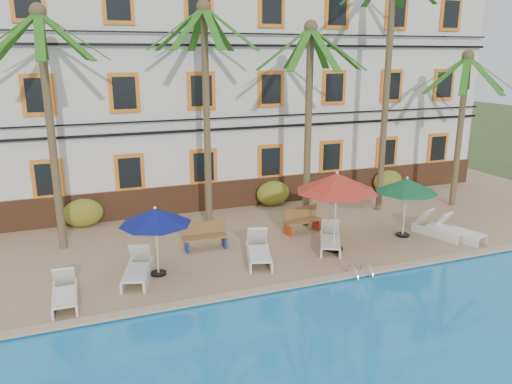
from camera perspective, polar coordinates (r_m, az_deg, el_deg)
name	(u,v)px	position (r m, az deg, el deg)	size (l,w,h in m)	color
ground	(310,276)	(15.83, 6.18, -9.50)	(100.00, 100.00, 0.00)	#384C23
pool_deck	(254,223)	(20.03, -0.26, -3.57)	(30.00, 12.00, 0.25)	tan
pool_coping	(324,279)	(14.99, 7.78, -9.86)	(30.00, 0.35, 0.06)	tan
hotel_building	(216,83)	(23.70, -4.60, 12.31)	(25.40, 6.44, 10.22)	silver
palm_a	(47,98)	(17.34, -22.75, 9.87)	(4.08, 4.08, 7.92)	brown
palm_b	(206,87)	(18.36, -5.75, 11.80)	(4.08, 4.08, 8.25)	brown
palm_c	(309,98)	(18.51, 6.07, 10.62)	(4.08, 4.08, 7.58)	brown
palm_d	(389,58)	(21.01, 14.91, 14.58)	(4.08, 4.08, 10.03)	brown
palm_e	(462,107)	(22.83, 22.53, 8.99)	(4.08, 4.08, 6.60)	brown
shrub_left	(83,213)	(20.21, -19.14, -2.27)	(1.50, 0.90, 1.10)	#315F1B
shrub_mid	(273,193)	(21.78, 1.95, -0.15)	(1.50, 0.90, 1.10)	#315F1B
shrub_right	(388,181)	(24.62, 14.83, 1.18)	(1.50, 0.90, 1.10)	#315F1B
umbrella_blue	(155,217)	(14.87, -11.43, -2.79)	(2.14, 2.14, 2.15)	black
umbrella_red	(337,183)	(16.52, 9.21, 1.03)	(2.75, 2.75, 2.74)	black
umbrella_green	(407,186)	(18.53, 16.83, 0.69)	(2.22, 2.22, 2.22)	black
lounger_a	(65,293)	(14.45, -21.03, -10.76)	(0.66, 1.77, 0.83)	silver
lounger_b	(138,269)	(15.26, -13.37, -8.58)	(1.21, 2.05, 0.91)	silver
lounger_c	(259,251)	(16.11, 0.30, -6.77)	(1.25, 2.13, 0.95)	silver
lounger_d	(330,240)	(17.31, 8.47, -5.42)	(1.46, 1.96, 0.88)	silver
lounger_e	(438,228)	(19.42, 20.09, -3.88)	(1.21, 1.99, 0.89)	silver
lounger_f	(457,231)	(19.36, 22.02, -4.16)	(1.20, 1.94, 0.86)	silver
bench_left	(205,235)	(17.09, -5.86, -4.95)	(1.52, 0.53, 0.93)	olive
bench_right	(301,220)	(18.66, 5.19, -3.15)	(1.56, 0.75, 0.93)	olive
pool_ladder	(359,276)	(15.46, 11.72, -9.36)	(0.54, 0.74, 0.74)	silver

